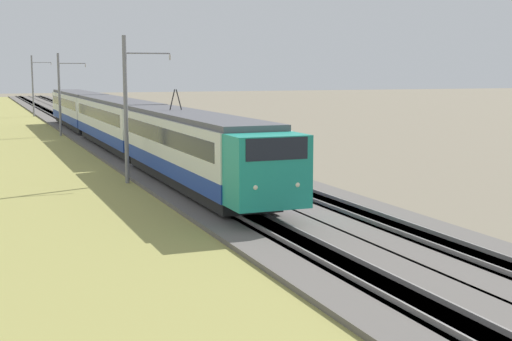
# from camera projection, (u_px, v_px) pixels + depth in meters

# --- Properties ---
(ballast_main) EXTENTS (240.00, 4.40, 0.30)m
(ballast_main) POSITION_uv_depth(u_px,v_px,m) (120.00, 151.00, 52.25)
(ballast_main) COLOR #605B56
(ballast_main) RESTS_ON ground
(ballast_adjacent) EXTENTS (240.00, 4.40, 0.30)m
(ballast_adjacent) POSITION_uv_depth(u_px,v_px,m) (176.00, 148.00, 53.81)
(ballast_adjacent) COLOR #605B56
(ballast_adjacent) RESTS_ON ground
(track_main) EXTENTS (240.00, 1.57, 0.45)m
(track_main) POSITION_uv_depth(u_px,v_px,m) (120.00, 150.00, 52.25)
(track_main) COLOR #4C4238
(track_main) RESTS_ON ground
(track_adjacent) EXTENTS (240.00, 1.57, 0.45)m
(track_adjacent) POSITION_uv_depth(u_px,v_px,m) (176.00, 148.00, 53.81)
(track_adjacent) COLOR #4C4238
(track_adjacent) RESTS_ON ground
(grass_verge) EXTENTS (240.00, 9.69, 0.12)m
(grass_verge) POSITION_uv_depth(u_px,v_px,m) (22.00, 156.00, 49.77)
(grass_verge) COLOR #99934C
(grass_verge) RESTS_ON ground
(passenger_train) EXTENTS (60.01, 2.98, 5.00)m
(passenger_train) POSITION_uv_depth(u_px,v_px,m) (116.00, 120.00, 52.93)
(passenger_train) COLOR teal
(passenger_train) RESTS_ON ground
(catenary_mast_mid) EXTENTS (0.22, 2.56, 7.75)m
(catenary_mast_mid) POSITION_uv_depth(u_px,v_px,m) (127.00, 109.00, 36.84)
(catenary_mast_mid) COLOR slate
(catenary_mast_mid) RESTS_ON ground
(catenary_mast_far) EXTENTS (0.22, 2.56, 7.54)m
(catenary_mast_far) POSITION_uv_depth(u_px,v_px,m) (60.00, 94.00, 64.30)
(catenary_mast_far) COLOR slate
(catenary_mast_far) RESTS_ON ground
(catenary_mast_distant) EXTENTS (0.22, 2.56, 7.95)m
(catenary_mast_distant) POSITION_uv_depth(u_px,v_px,m) (33.00, 85.00, 91.72)
(catenary_mast_distant) COLOR slate
(catenary_mast_distant) RESTS_ON ground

